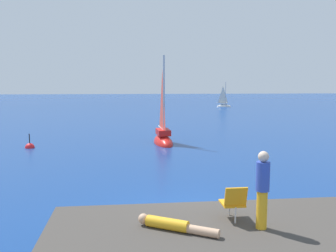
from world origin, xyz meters
TOP-DOWN VIEW (x-y plane):
  - ground_plane at (0.00, 0.00)m, footprint 160.00×160.00m
  - boulder_seaward at (-1.20, -1.84)m, footprint 2.01×2.08m
  - boulder_inland at (2.10, -1.74)m, footprint 0.75×0.95m
  - sailboat_near at (-0.01, 12.37)m, footprint 1.47×3.31m
  - sailboat_far at (9.84, 40.66)m, footprint 2.07×1.08m
  - person_sunbather at (-0.61, -3.87)m, footprint 1.62×0.95m
  - person_standing at (1.21, -3.88)m, footprint 0.28×0.28m
  - beach_chair at (0.74, -3.43)m, footprint 0.51×0.62m
  - marker_buoy at (-7.97, 11.34)m, footprint 0.56×0.56m

SIDE VIEW (x-z plane):
  - ground_plane at x=0.00m, z-range 0.00..0.00m
  - boulder_seaward at x=-1.20m, z-range -0.56..0.56m
  - boulder_inland at x=2.10m, z-range -0.30..0.30m
  - marker_buoy at x=-7.97m, z-range -0.56..0.57m
  - sailboat_far at x=9.84m, z-range -1.67..2.08m
  - sailboat_near at x=-0.01m, z-range -2.69..3.34m
  - person_sunbather at x=-0.61m, z-range 1.08..1.33m
  - beach_chair at x=0.74m, z-range 1.14..1.93m
  - person_standing at x=1.21m, z-range 1.15..2.77m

